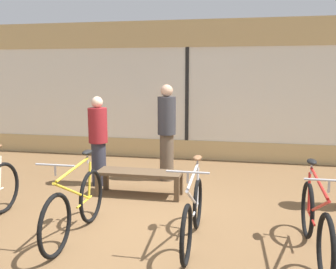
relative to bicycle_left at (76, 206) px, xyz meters
name	(u,v)px	position (x,y,z in m)	size (l,w,h in m)	color
ground_plane	(145,221)	(0.71, 0.64, -0.40)	(24.00, 24.00, 0.00)	brown
shop_back_wall	(187,90)	(0.71, 4.51, 1.24)	(12.00, 0.08, 3.20)	tan
bicycle_left	(76,206)	(0.00, 0.00, 0.00)	(0.46, 1.73, 1.04)	black
bicycle_right	(193,213)	(1.45, 0.11, -0.02)	(0.46, 1.65, 1.01)	black
bicycle_far_right	(315,223)	(2.82, 0.04, -0.01)	(0.46, 1.78, 1.03)	black
display_bench	(139,175)	(0.34, 1.69, -0.05)	(1.40, 0.44, 0.42)	brown
customer_near_rack	(98,139)	(-0.54, 2.12, 0.45)	(0.36, 0.36, 1.61)	#2D2D38
customer_by_window	(167,130)	(0.60, 2.68, 0.56)	(0.47, 0.47, 1.81)	brown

